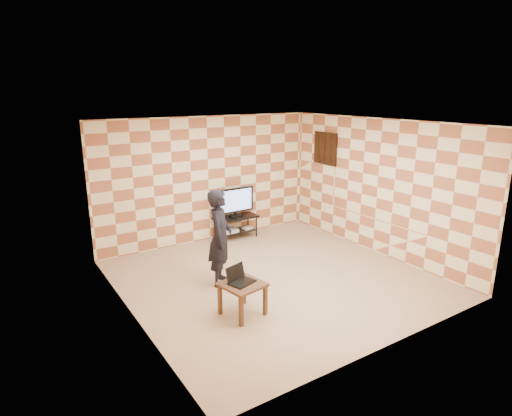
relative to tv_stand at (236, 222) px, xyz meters
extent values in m
plane|color=tan|center=(-0.51, -2.23, -0.37)|extent=(5.00, 5.00, 0.00)
cube|color=#F4E7B5|center=(-0.51, 0.27, 0.98)|extent=(5.00, 0.02, 2.70)
cube|color=#F4E7B5|center=(-0.51, -4.73, 0.98)|extent=(5.00, 0.02, 2.70)
cube|color=#F4E7B5|center=(-3.01, -2.23, 0.98)|extent=(0.02, 5.00, 2.70)
cube|color=#F4E7B5|center=(1.99, -2.23, 0.98)|extent=(0.02, 5.00, 2.70)
cube|color=white|center=(-0.51, -2.23, 2.33)|extent=(5.00, 5.00, 0.02)
cube|color=black|center=(1.96, -0.68, 1.58)|extent=(0.04, 0.72, 0.72)
cube|color=black|center=(1.96, -0.68, 1.58)|extent=(0.04, 0.03, 0.68)
cube|color=black|center=(1.96, -0.68, 1.58)|extent=(0.04, 0.68, 0.03)
cube|color=black|center=(0.00, 0.00, 0.11)|extent=(0.99, 0.45, 0.04)
cube|color=black|center=(0.00, 0.00, -0.21)|extent=(0.89, 0.40, 0.03)
cylinder|color=black|center=(-0.44, -0.18, -0.12)|extent=(0.03, 0.03, 0.50)
cylinder|color=black|center=(-0.44, 0.18, -0.12)|extent=(0.03, 0.03, 0.50)
cylinder|color=black|center=(0.44, -0.18, -0.12)|extent=(0.03, 0.03, 0.50)
cylinder|color=black|center=(0.44, 0.18, -0.12)|extent=(0.03, 0.03, 0.50)
cube|color=black|center=(0.00, 0.00, 0.15)|extent=(0.27, 0.18, 0.03)
cube|color=black|center=(0.00, 0.00, 0.20)|extent=(0.07, 0.05, 0.08)
cube|color=black|center=(0.00, 0.00, 0.51)|extent=(0.89, 0.08, 0.55)
cube|color=#6084C1|center=(0.00, -0.03, 0.51)|extent=(0.80, 0.03, 0.47)
cube|color=#B2B2B5|center=(-0.23, -0.01, -0.16)|extent=(0.44, 0.32, 0.07)
cube|color=silver|center=(0.28, -0.05, -0.17)|extent=(0.24, 0.20, 0.05)
cube|color=#3C2717|center=(-1.64, -3.01, 0.11)|extent=(0.66, 0.66, 0.04)
cube|color=#3C2717|center=(-1.83, -3.28, -0.14)|extent=(0.06, 0.06, 0.46)
cube|color=#3C2717|center=(-1.91, -2.82, -0.14)|extent=(0.06, 0.06, 0.46)
cube|color=#3C2717|center=(-1.36, -3.20, -0.14)|extent=(0.06, 0.06, 0.46)
cube|color=#3C2717|center=(-1.45, -2.73, -0.14)|extent=(0.06, 0.06, 0.46)
cube|color=black|center=(-1.64, -3.00, 0.14)|extent=(0.43, 0.36, 0.02)
cube|color=black|center=(-1.68, -2.88, 0.26)|extent=(0.37, 0.17, 0.23)
imported|color=black|center=(-1.39, -1.88, 0.46)|extent=(0.67, 0.72, 1.65)
camera|label=1|loc=(-4.56, -7.91, 2.85)|focal=30.00mm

